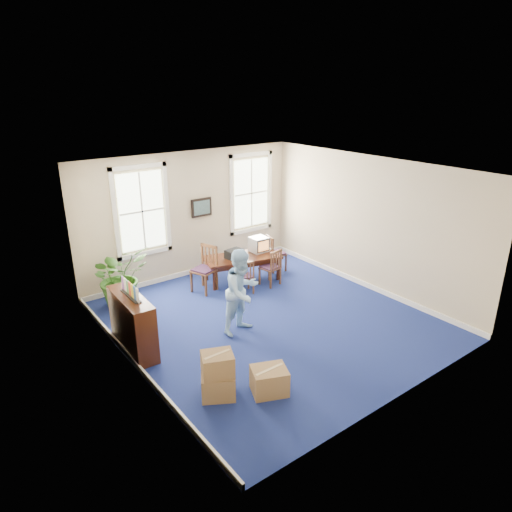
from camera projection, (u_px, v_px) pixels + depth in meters
floor at (269, 320)px, 9.72m from camera, size 6.50×6.50×0.00m
ceiling at (271, 169)px, 8.59m from camera, size 6.50×6.50×0.00m
wall_back at (190, 215)px, 11.59m from camera, size 6.50×0.00×6.50m
wall_front at (407, 309)px, 6.72m from camera, size 6.50×0.00×6.50m
wall_left at (127, 286)px, 7.47m from camera, size 0.00×6.50×6.50m
wall_right at (369, 224)px, 10.84m from camera, size 0.00×6.50×6.50m
baseboard_back at (194, 271)px, 12.11m from camera, size 6.00×0.04×0.12m
baseboard_left at (137, 365)px, 8.03m from camera, size 0.04×6.50×0.12m
baseboard_right at (362, 283)px, 11.37m from camera, size 0.04×6.50×0.12m
window_left at (142, 211)px, 10.74m from camera, size 1.40×0.12×2.20m
window_right at (251, 193)px, 12.53m from camera, size 1.40×0.12×2.20m
wall_picture at (201, 207)px, 11.67m from camera, size 0.58×0.06×0.48m
conference_table at (242, 268)px, 11.59m from camera, size 2.05×1.31×0.65m
crt_tv at (259, 244)px, 11.76m from camera, size 0.42×0.46×0.38m
game_console at (268, 249)px, 11.93m from camera, size 0.16×0.19×0.04m
equipment_bag at (234, 254)px, 11.35m from camera, size 0.46×0.34×0.21m
chair_near_left at (244, 276)px, 10.86m from camera, size 0.47×0.47×0.84m
chair_near_right at (270, 267)px, 11.28m from camera, size 0.49×0.49×0.94m
chair_end_left at (204, 270)px, 10.88m from camera, size 0.65×0.65×1.12m
chair_end_right at (276, 253)px, 12.16m from camera, size 0.52×0.52×0.98m
man at (242, 291)px, 9.00m from camera, size 0.97×0.82×1.75m
credenza at (133, 323)px, 8.44m from camera, size 0.44×1.43×1.11m
brochure_rack at (130, 289)px, 8.20m from camera, size 0.33×0.68×0.30m
potted_plant at (120, 276)px, 10.14m from camera, size 1.41×1.27×1.40m
cardboard_boxes at (225, 367)px, 7.40m from camera, size 1.90×1.90×0.82m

